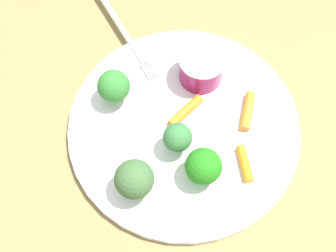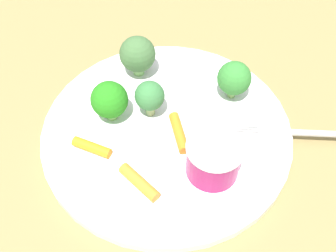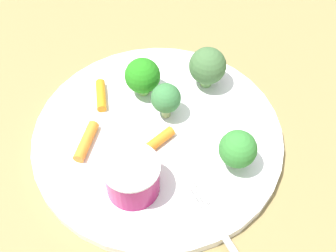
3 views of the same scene
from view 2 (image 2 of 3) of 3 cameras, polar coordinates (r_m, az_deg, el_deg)
name	(u,v)px [view 2 (image 2 of 3)]	position (r m, az deg, el deg)	size (l,w,h in m)	color
ground_plane	(167,134)	(0.45, -0.20, -1.20)	(2.40, 2.40, 0.00)	olive
plate	(167,131)	(0.45, -0.20, -0.73)	(0.28, 0.28, 0.01)	white
sauce_cup	(213,159)	(0.40, 6.56, -4.69)	(0.06, 0.06, 0.04)	#8E124A
broccoli_floret_0	(150,96)	(0.44, -2.66, 4.28)	(0.03, 0.03, 0.05)	#8FA968
broccoli_floret_1	(234,78)	(0.46, 9.49, 6.77)	(0.04, 0.04, 0.05)	#83B95D
broccoli_floret_2	(110,100)	(0.44, -8.41, 3.70)	(0.04, 0.04, 0.05)	#7DC462
broccoli_floret_3	(138,55)	(0.49, -4.40, 10.20)	(0.04, 0.04, 0.05)	#81BC67
carrot_stick_0	(179,133)	(0.43, 1.57, -0.96)	(0.01, 0.01, 0.05)	orange
carrot_stick_1	(92,147)	(0.43, -10.89, -3.02)	(0.01, 0.01, 0.04)	orange
carrot_stick_2	(139,182)	(0.40, -4.17, -8.06)	(0.01, 0.01, 0.05)	orange
fork	(316,133)	(0.47, 20.45, -1.00)	(0.19, 0.04, 0.00)	beige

